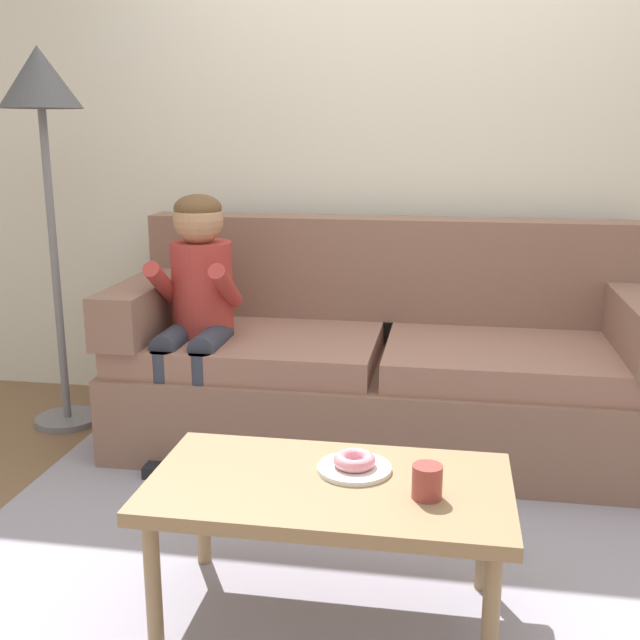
{
  "coord_description": "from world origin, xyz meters",
  "views": [
    {
      "loc": [
        0.21,
        -2.38,
        1.36
      ],
      "look_at": [
        -0.27,
        0.45,
        0.65
      ],
      "focal_mm": 43.24,
      "sensor_mm": 36.0,
      "label": 1
    }
  ],
  "objects_px": {
    "coffee_table": "(329,496)",
    "toy_controller": "(485,547)",
    "couch": "(384,367)",
    "mug": "(427,482)",
    "floor_lamp": "(42,114)",
    "person_child": "(197,299)",
    "donut": "(354,460)"
  },
  "relations": [
    {
      "from": "couch",
      "to": "mug",
      "type": "height_order",
      "value": "couch"
    },
    {
      "from": "floor_lamp",
      "to": "donut",
      "type": "bearing_deg",
      "value": -38.43
    },
    {
      "from": "person_child",
      "to": "mug",
      "type": "xyz_separation_m",
      "value": [
        1.0,
        -1.16,
        -0.2
      ]
    },
    {
      "from": "coffee_table",
      "to": "mug",
      "type": "distance_m",
      "value": 0.29
    },
    {
      "from": "person_child",
      "to": "donut",
      "type": "relative_size",
      "value": 9.18
    },
    {
      "from": "coffee_table",
      "to": "floor_lamp",
      "type": "xyz_separation_m",
      "value": [
        -1.47,
        1.29,
        1.04
      ]
    },
    {
      "from": "person_child",
      "to": "donut",
      "type": "xyz_separation_m",
      "value": [
        0.8,
        -1.03,
        -0.21
      ]
    },
    {
      "from": "mug",
      "to": "toy_controller",
      "type": "bearing_deg",
      "value": 68.44
    },
    {
      "from": "coffee_table",
      "to": "mug",
      "type": "xyz_separation_m",
      "value": [
        0.27,
        -0.05,
        0.09
      ]
    },
    {
      "from": "coffee_table",
      "to": "toy_controller",
      "type": "height_order",
      "value": "coffee_table"
    },
    {
      "from": "coffee_table",
      "to": "floor_lamp",
      "type": "height_order",
      "value": "floor_lamp"
    },
    {
      "from": "coffee_table",
      "to": "person_child",
      "type": "height_order",
      "value": "person_child"
    },
    {
      "from": "person_child",
      "to": "floor_lamp",
      "type": "xyz_separation_m",
      "value": [
        -0.73,
        0.18,
        0.75
      ]
    },
    {
      "from": "donut",
      "to": "couch",
      "type": "bearing_deg",
      "value": 91.18
    },
    {
      "from": "coffee_table",
      "to": "toy_controller",
      "type": "relative_size",
      "value": 4.4
    },
    {
      "from": "couch",
      "to": "donut",
      "type": "relative_size",
      "value": 18.95
    },
    {
      "from": "donut",
      "to": "toy_controller",
      "type": "height_order",
      "value": "donut"
    },
    {
      "from": "mug",
      "to": "toy_controller",
      "type": "height_order",
      "value": "mug"
    },
    {
      "from": "person_child",
      "to": "coffee_table",
      "type": "bearing_deg",
      "value": -56.33
    },
    {
      "from": "person_child",
      "to": "couch",
      "type": "bearing_deg",
      "value": 15.22
    },
    {
      "from": "coffee_table",
      "to": "floor_lamp",
      "type": "relative_size",
      "value": 0.58
    },
    {
      "from": "toy_controller",
      "to": "floor_lamp",
      "type": "distance_m",
      "value": 2.53
    },
    {
      "from": "mug",
      "to": "floor_lamp",
      "type": "relative_size",
      "value": 0.05
    },
    {
      "from": "couch",
      "to": "toy_controller",
      "type": "relative_size",
      "value": 10.06
    },
    {
      "from": "person_child",
      "to": "donut",
      "type": "bearing_deg",
      "value": -52.23
    },
    {
      "from": "person_child",
      "to": "toy_controller",
      "type": "relative_size",
      "value": 4.87
    },
    {
      "from": "couch",
      "to": "coffee_table",
      "type": "relative_size",
      "value": 2.29
    },
    {
      "from": "couch",
      "to": "mug",
      "type": "distance_m",
      "value": 1.39
    },
    {
      "from": "person_child",
      "to": "floor_lamp",
      "type": "bearing_deg",
      "value": 165.99
    },
    {
      "from": "coffee_table",
      "to": "donut",
      "type": "distance_m",
      "value": 0.13
    },
    {
      "from": "couch",
      "to": "person_child",
      "type": "relative_size",
      "value": 2.06
    },
    {
      "from": "donut",
      "to": "mug",
      "type": "xyz_separation_m",
      "value": [
        0.21,
        -0.13,
        0.01
      ]
    }
  ]
}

